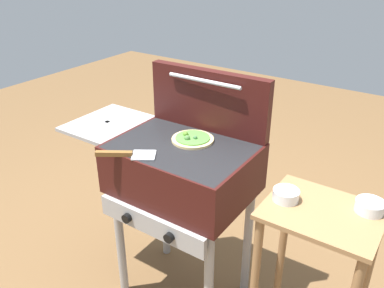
% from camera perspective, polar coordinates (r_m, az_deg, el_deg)
% --- Properties ---
extents(grill, '(0.96, 0.53, 0.90)m').
position_cam_1_polar(grill, '(1.91, -1.67, -3.98)').
color(grill, '#38110F').
rests_on(grill, ground_plane).
extents(grill_lid_open, '(0.63, 0.09, 0.30)m').
position_cam_1_polar(grill_lid_open, '(1.94, 2.37, 6.21)').
color(grill_lid_open, '#38110F').
rests_on(grill_lid_open, grill).
extents(pizza_veggie, '(0.20, 0.20, 0.04)m').
position_cam_1_polar(pizza_veggie, '(1.87, 0.05, 0.74)').
color(pizza_veggie, '#E0C17F').
rests_on(pizza_veggie, grill).
extents(spatula, '(0.25, 0.19, 0.02)m').
position_cam_1_polar(spatula, '(1.76, -9.31, -1.44)').
color(spatula, '#B7BABF').
rests_on(spatula, grill).
extents(prep_table, '(0.44, 0.36, 0.80)m').
position_cam_1_polar(prep_table, '(1.79, 17.01, -15.20)').
color(prep_table, olive).
rests_on(prep_table, ground_plane).
extents(topping_bowl_near, '(0.11, 0.11, 0.04)m').
position_cam_1_polar(topping_bowl_near, '(1.66, 13.16, -7.09)').
color(topping_bowl_near, silver).
rests_on(topping_bowl_near, prep_table).
extents(topping_bowl_far, '(0.11, 0.11, 0.04)m').
position_cam_1_polar(topping_bowl_far, '(1.69, 23.90, -8.15)').
color(topping_bowl_far, silver).
rests_on(topping_bowl_far, prep_table).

